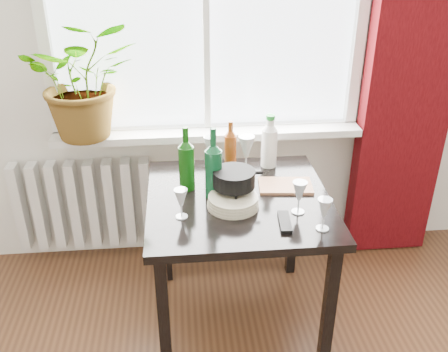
{
  "coord_description": "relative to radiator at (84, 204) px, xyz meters",
  "views": [
    {
      "loc": [
        -0.16,
        -0.46,
        1.9
      ],
      "look_at": [
        0.03,
        1.55,
        0.86
      ],
      "focal_mm": 40.0,
      "sensor_mm": 36.0,
      "label": 1
    }
  ],
  "objects": [
    {
      "name": "windowsill",
      "position": [
        0.75,
        -0.03,
        0.44
      ],
      "size": [
        1.72,
        0.2,
        0.04
      ],
      "color": "white",
      "rests_on": "ground"
    },
    {
      "name": "curtain",
      "position": [
        1.87,
        -0.06,
        0.92
      ],
      "size": [
        0.5,
        0.12,
        2.56
      ],
      "color": "#360407",
      "rests_on": "ground"
    },
    {
      "name": "radiator",
      "position": [
        0.0,
        0.0,
        0.0
      ],
      "size": [
        0.8,
        0.1,
        0.55
      ],
      "color": "silver",
      "rests_on": "ground"
    },
    {
      "name": "table",
      "position": [
        0.85,
        -0.63,
        0.27
      ],
      "size": [
        0.85,
        0.85,
        0.74
      ],
      "color": "black",
      "rests_on": "ground"
    },
    {
      "name": "potted_plant",
      "position": [
        0.11,
        -0.06,
        0.78
      ],
      "size": [
        0.62,
        0.56,
        0.63
      ],
      "primitive_type": "imported",
      "rotation": [
        0.0,
        0.0,
        0.13
      ],
      "color": "#32651B",
      "rests_on": "windowsill"
    },
    {
      "name": "wine_bottle_left",
      "position": [
        0.61,
        -0.52,
        0.52
      ],
      "size": [
        0.08,
        0.08,
        0.32
      ],
      "primitive_type": null,
      "rotation": [
        0.0,
        0.0,
        -0.04
      ],
      "color": "#0E400C",
      "rests_on": "table"
    },
    {
      "name": "wine_bottle_right",
      "position": [
        0.73,
        -0.6,
        0.53
      ],
      "size": [
        0.09,
        0.09,
        0.35
      ],
      "primitive_type": null,
      "rotation": [
        0.0,
        0.0,
        0.07
      ],
      "color": "#0D4422",
      "rests_on": "table"
    },
    {
      "name": "bottle_amber",
      "position": [
        0.85,
        -0.3,
        0.49
      ],
      "size": [
        0.07,
        0.07,
        0.26
      ],
      "primitive_type": null,
      "rotation": [
        0.0,
        0.0,
        -0.21
      ],
      "color": "#77320D",
      "rests_on": "table"
    },
    {
      "name": "cleaning_bottle",
      "position": [
        1.05,
        -0.31,
        0.5
      ],
      "size": [
        0.1,
        0.1,
        0.29
      ],
      "primitive_type": null,
      "rotation": [
        0.0,
        0.0,
        -0.32
      ],
      "color": "white",
      "rests_on": "table"
    },
    {
      "name": "wineglass_front_right",
      "position": [
        1.1,
        -0.79,
        0.44
      ],
      "size": [
        0.08,
        0.08,
        0.16
      ],
      "primitive_type": null,
      "rotation": [
        0.0,
        0.0,
        -0.15
      ],
      "color": "#B4BCC2",
      "rests_on": "table"
    },
    {
      "name": "wineglass_far_right",
      "position": [
        1.17,
        -0.93,
        0.43
      ],
      "size": [
        0.07,
        0.07,
        0.15
      ],
      "primitive_type": null,
      "rotation": [
        0.0,
        0.0,
        0.13
      ],
      "color": "silver",
      "rests_on": "table"
    },
    {
      "name": "wineglass_back_center",
      "position": [
        0.92,
        -0.36,
        0.46
      ],
      "size": [
        0.1,
        0.1,
        0.2
      ],
      "primitive_type": null,
      "rotation": [
        0.0,
        0.0,
        -0.27
      ],
      "color": "silver",
      "rests_on": "table"
    },
    {
      "name": "wineglass_back_left",
      "position": [
        0.74,
        -0.26,
        0.44
      ],
      "size": [
        0.08,
        0.08,
        0.16
      ],
      "primitive_type": null,
      "rotation": [
        0.0,
        0.0,
        -0.34
      ],
      "color": "white",
      "rests_on": "table"
    },
    {
      "name": "wineglass_front_left",
      "position": [
        0.58,
        -0.78,
        0.43
      ],
      "size": [
        0.08,
        0.08,
        0.14
      ],
      "primitive_type": null,
      "rotation": [
        0.0,
        0.0,
        -0.34
      ],
      "color": "white",
      "rests_on": "table"
    },
    {
      "name": "plate_stack",
      "position": [
        0.81,
        -0.71,
        0.39
      ],
      "size": [
        0.26,
        0.26,
        0.05
      ],
      "primitive_type": "cylinder",
      "rotation": [
        0.0,
        0.0,
        0.12
      ],
      "color": "beige",
      "rests_on": "table"
    },
    {
      "name": "fondue_pot",
      "position": [
        0.82,
        -0.65,
        0.44
      ],
      "size": [
        0.25,
        0.23,
        0.15
      ],
      "primitive_type": null,
      "rotation": [
        0.0,
        0.0,
        -0.18
      ],
      "color": "black",
      "rests_on": "table"
    },
    {
      "name": "tv_remote",
      "position": [
        1.02,
        -0.87,
        0.37
      ],
      "size": [
        0.06,
        0.17,
        0.02
      ],
      "primitive_type": "cube",
      "rotation": [
        0.0,
        0.0,
        -0.1
      ],
      "color": "black",
      "rests_on": "table"
    },
    {
      "name": "cutting_board",
      "position": [
        1.09,
        -0.55,
        0.37
      ],
      "size": [
        0.27,
        0.19,
        0.01
      ],
      "primitive_type": "cube",
      "rotation": [
        0.0,
        0.0,
        -0.1
      ],
      "color": "#AB704D",
      "rests_on": "table"
    }
  ]
}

